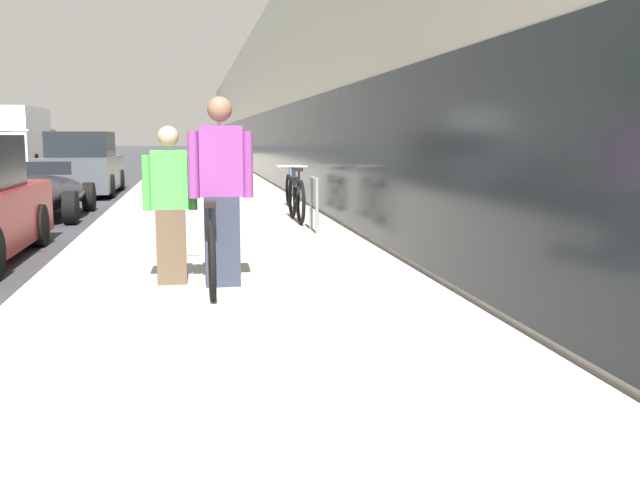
{
  "coord_description": "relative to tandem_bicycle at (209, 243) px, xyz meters",
  "views": [
    {
      "loc": [
        5.32,
        -4.43,
        1.56
      ],
      "look_at": [
        8.51,
        13.29,
        -1.08
      ],
      "focal_mm": 40.0,
      "sensor_mm": 36.0,
      "label": 1
    }
  ],
  "objects": [
    {
      "name": "tandem_bicycle",
      "position": [
        0.0,
        0.0,
        0.0
      ],
      "size": [
        0.52,
        2.66,
        0.86
      ],
      "color": "black",
      "rests_on": "sidewalk_slab"
    },
    {
      "name": "parked_sedan_far",
      "position": [
        -3.03,
        12.6,
        0.28
      ],
      "size": [
        1.87,
        4.35,
        1.67
      ],
      "color": "#4C5156",
      "rests_on": "ground"
    },
    {
      "name": "storefront_facade",
      "position": [
        7.27,
        26.13,
        2.33
      ],
      "size": [
        10.01,
        70.0,
        5.61
      ],
      "color": "#BCB7AD",
      "rests_on": "ground"
    },
    {
      "name": "sidewalk_slab",
      "position": [
        0.21,
        18.13,
        -0.42
      ],
      "size": [
        4.06,
        70.0,
        0.1
      ],
      "color": "#BCB5A5",
      "rests_on": "ground"
    },
    {
      "name": "moving_truck",
      "position": [
        -7.62,
        25.03,
        0.92
      ],
      "size": [
        2.54,
        6.68,
        2.73
      ],
      "color": "orange",
      "rests_on": "ground"
    },
    {
      "name": "person_rider",
      "position": [
        0.12,
        -0.34,
        0.55
      ],
      "size": [
        0.62,
        0.24,
        1.83
      ],
      "color": "#33384C",
      "rests_on": "sidewalk_slab"
    },
    {
      "name": "cruiser_bike_middle",
      "position": [
        1.83,
        6.89,
        -0.0
      ],
      "size": [
        0.52,
        1.77,
        0.86
      ],
      "color": "black",
      "rests_on": "sidewalk_slab"
    },
    {
      "name": "cruiser_bike_nearest",
      "position": [
        1.6,
        4.78,
        0.02
      ],
      "size": [
        0.52,
        1.72,
        0.94
      ],
      "color": "black",
      "rests_on": "sidewalk_slab"
    },
    {
      "name": "person_bystander",
      "position": [
        -0.37,
        -0.17,
        0.41
      ],
      "size": [
        0.53,
        0.21,
        1.56
      ],
      "color": "brown",
      "rests_on": "sidewalk_slab"
    },
    {
      "name": "bike_rack_hoop",
      "position": [
        1.67,
        3.4,
        0.14
      ],
      "size": [
        0.05,
        0.6,
        0.84
      ],
      "color": "gray",
      "rests_on": "sidewalk_slab"
    },
    {
      "name": "vintage_roadster_curbside",
      "position": [
        -3.13,
        6.99,
        -0.01
      ],
      "size": [
        1.9,
        3.97,
        1.06
      ],
      "color": "black",
      "rests_on": "ground"
    }
  ]
}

